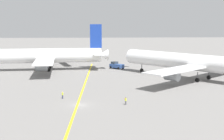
% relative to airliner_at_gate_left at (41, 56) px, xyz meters
% --- Properties ---
extents(ground_plane, '(600.00, 600.00, 0.00)m').
position_rel_airliner_at_gate_left_xyz_m(ground_plane, '(16.12, -52.15, -5.39)').
color(ground_plane, slate).
extents(taxiway_stripe, '(5.84, 119.90, 0.01)m').
position_rel_airliner_at_gate_left_xyz_m(taxiway_stripe, '(16.07, -42.15, -5.38)').
color(taxiway_stripe, yellow).
rests_on(taxiway_stripe, ground).
extents(airliner_at_gate_left, '(51.06, 44.02, 17.07)m').
position_rel_airliner_at_gate_left_xyz_m(airliner_at_gate_left, '(0.00, 0.00, 0.00)').
color(airliner_at_gate_left, white).
rests_on(airliner_at_gate_left, ground).
extents(airliner_being_pushed, '(43.22, 47.12, 16.35)m').
position_rel_airliner_at_gate_left_xyz_m(airliner_being_pushed, '(50.99, -22.48, -0.07)').
color(airliner_being_pushed, white).
rests_on(airliner_being_pushed, ground).
extents(pushback_tug, '(7.11, 7.10, 3.02)m').
position_rel_airliner_at_gate_left_xyz_m(pushback_tug, '(28.25, 2.72, -4.11)').
color(pushback_tug, '#2D4C8C').
rests_on(pushback_tug, ground).
extents(ground_crew_wing_walker_right, '(0.50, 0.36, 1.70)m').
position_rel_airliner_at_gate_left_xyz_m(ground_crew_wing_walker_right, '(26.22, -52.57, -4.50)').
color(ground_crew_wing_walker_right, '#4C4C51').
rests_on(ground_crew_wing_walker_right, ground).
extents(ground_crew_ramp_agent_by_cones, '(0.36, 0.36, 1.68)m').
position_rel_airliner_at_gate_left_xyz_m(ground_crew_ramp_agent_by_cones, '(11.89, -45.91, -4.51)').
color(ground_crew_ramp_agent_by_cones, '#2D3351').
rests_on(ground_crew_ramp_agent_by_cones, ground).
extents(jet_bridge, '(9.42, 22.77, 5.87)m').
position_rel_airliner_at_gate_left_xyz_m(jet_bridge, '(6.67, 20.66, -1.29)').
color(jet_bridge, '#B7B7BC').
rests_on(jet_bridge, ground).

